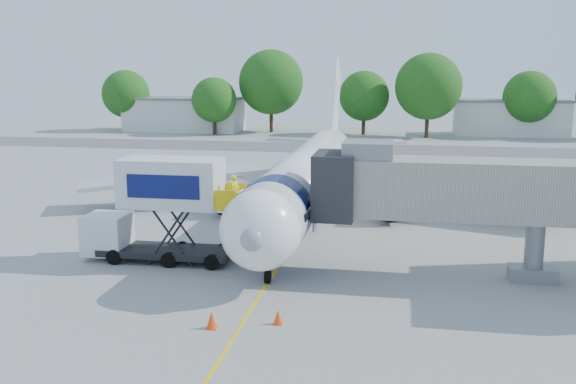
% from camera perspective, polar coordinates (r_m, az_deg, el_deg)
% --- Properties ---
extents(ground, '(160.00, 160.00, 0.00)m').
position_cam_1_polar(ground, '(39.89, 0.98, -3.65)').
color(ground, '#999997').
rests_on(ground, ground).
extents(guidance_line, '(0.15, 70.00, 0.01)m').
position_cam_1_polar(guidance_line, '(39.89, 0.98, -3.64)').
color(guidance_line, yellow).
rests_on(guidance_line, ground).
extents(taxiway_strip, '(120.00, 10.00, 0.01)m').
position_cam_1_polar(taxiway_strip, '(80.96, 5.66, 3.87)').
color(taxiway_strip, '#59595B').
rests_on(taxiway_strip, ground).
extents(aircraft, '(34.17, 37.73, 11.35)m').
position_cam_1_polar(aircraft, '(43.25, 1.85, 1.51)').
color(aircraft, white).
rests_on(aircraft, ground).
extents(jet_bridge, '(13.90, 3.20, 6.60)m').
position_cam_1_polar(jet_bridge, '(31.70, 13.38, 0.22)').
color(jet_bridge, '#A79D8E').
rests_on(jet_bridge, ground).
extents(catering_hiloader, '(8.50, 2.44, 5.50)m').
position_cam_1_polar(catering_hiloader, '(34.25, -11.30, -1.60)').
color(catering_hiloader, black).
rests_on(catering_hiloader, ground).
extents(ground_tug, '(3.50, 2.67, 1.25)m').
position_cam_1_polar(ground_tug, '(22.86, -2.00, -13.50)').
color(ground_tug, silver).
rests_on(ground_tug, ground).
extents(safety_cone_a, '(0.38, 0.38, 0.61)m').
position_cam_1_polar(safety_cone_a, '(26.17, -0.89, -11.07)').
color(safety_cone_a, '#F7410D').
rests_on(safety_cone_a, ground).
extents(safety_cone_b, '(0.45, 0.45, 0.71)m').
position_cam_1_polar(safety_cone_b, '(25.94, -6.80, -11.24)').
color(safety_cone_b, '#F7410D').
rests_on(safety_cone_b, ground).
extents(outbuilding_left, '(18.40, 8.40, 5.30)m').
position_cam_1_polar(outbuilding_left, '(104.10, -9.17, 6.86)').
color(outbuilding_left, silver).
rests_on(outbuilding_left, ground).
extents(outbuilding_right, '(16.40, 7.40, 5.30)m').
position_cam_1_polar(outbuilding_right, '(101.64, 19.13, 6.29)').
color(outbuilding_right, silver).
rests_on(outbuilding_right, ground).
extents(tree_a, '(7.51, 7.51, 9.57)m').
position_cam_1_polar(tree_a, '(105.85, -14.21, 8.44)').
color(tree_a, '#382314').
rests_on(tree_a, ground).
extents(tree_b, '(6.71, 6.71, 8.56)m').
position_cam_1_polar(tree_b, '(97.58, -6.59, 8.14)').
color(tree_b, '#382314').
rests_on(tree_b, ground).
extents(tree_c, '(9.96, 9.96, 12.70)m').
position_cam_1_polar(tree_c, '(100.34, -1.52, 9.73)').
color(tree_c, '#382314').
rests_on(tree_c, ground).
extents(tree_d, '(7.46, 7.46, 9.52)m').
position_cam_1_polar(tree_d, '(97.24, 6.78, 8.47)').
color(tree_d, '#382314').
rests_on(tree_d, ground).
extents(tree_e, '(9.44, 9.44, 12.04)m').
position_cam_1_polar(tree_e, '(94.17, 12.38, 9.14)').
color(tree_e, '#382314').
rests_on(tree_e, ground).
extents(tree_f, '(7.47, 7.47, 9.53)m').
position_cam_1_polar(tree_f, '(99.31, 20.66, 7.90)').
color(tree_f, '#382314').
rests_on(tree_f, ground).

